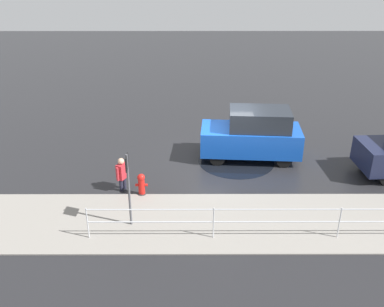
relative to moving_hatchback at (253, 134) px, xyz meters
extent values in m
plane|color=black|center=(1.18, 0.31, -1.03)|extent=(60.00, 60.00, 0.00)
cube|color=gray|center=(1.18, 4.51, -1.01)|extent=(24.00, 3.20, 0.04)
cube|color=blue|center=(0.09, -0.01, -0.23)|extent=(4.01, 1.98, 0.99)
cube|color=#1E232B|center=(-0.22, 0.02, 0.65)|extent=(2.44, 1.66, 0.77)
cylinder|color=black|center=(1.42, 0.61, -0.73)|extent=(0.61, 0.26, 0.60)
cylinder|color=black|center=(1.32, -0.81, -0.73)|extent=(0.61, 0.26, 0.60)
cylinder|color=black|center=(-1.14, 0.80, -0.73)|extent=(0.61, 0.26, 0.60)
cylinder|color=black|center=(-1.25, -0.63, -0.73)|extent=(0.61, 0.26, 0.60)
cylinder|color=black|center=(-4.46, 0.72, -0.73)|extent=(0.61, 0.26, 0.60)
cylinder|color=red|center=(4.14, 2.88, -0.72)|extent=(0.22, 0.22, 0.62)
sphere|color=red|center=(4.14, 2.88, -0.35)|extent=(0.26, 0.26, 0.26)
cylinder|color=red|center=(3.98, 2.88, -0.64)|extent=(0.10, 0.09, 0.09)
cylinder|color=red|center=(4.30, 2.88, -0.64)|extent=(0.10, 0.09, 0.09)
cylinder|color=#2D2D2D|center=(4.14, 2.88, -1.00)|extent=(0.31, 0.31, 0.06)
cube|color=#B2262D|center=(4.84, 2.53, -0.30)|extent=(0.38, 0.43, 0.55)
sphere|color=tan|center=(4.84, 2.53, 0.08)|extent=(0.22, 0.22, 0.22)
cylinder|color=#1E1E2D|center=(4.80, 2.45, -0.80)|extent=(0.13, 0.13, 0.45)
cylinder|color=#1E1E2D|center=(4.88, 2.61, -0.80)|extent=(0.13, 0.13, 0.45)
cylinder|color=#B2262D|center=(4.73, 2.31, -0.30)|extent=(0.09, 0.09, 0.50)
cylinder|color=#B2262D|center=(4.95, 2.74, -0.30)|extent=(0.09, 0.09, 0.50)
cylinder|color=#B7BABF|center=(-1.81, 5.35, -0.50)|extent=(0.04, 0.04, 1.05)
cylinder|color=#B7BABF|center=(1.80, 5.35, -0.50)|extent=(0.04, 0.04, 1.05)
cylinder|color=#B7BABF|center=(5.42, 5.35, -0.50)|extent=(0.04, 0.04, 1.05)
cylinder|color=#B7BABF|center=(-0.01, 5.35, -0.03)|extent=(10.85, 0.04, 0.04)
cylinder|color=#B7BABF|center=(-0.01, 5.35, -0.45)|extent=(10.85, 0.04, 0.04)
cylinder|color=#4C4C51|center=(4.28, 4.67, 0.17)|extent=(0.07, 0.07, 2.40)
cube|color=black|center=(4.28, 4.67, 1.12)|extent=(0.04, 0.44, 0.44)
cylinder|color=black|center=(0.65, 0.33, -1.02)|extent=(3.01, 3.01, 0.01)
camera|label=1|loc=(2.45, 15.54, 6.62)|focal=40.00mm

